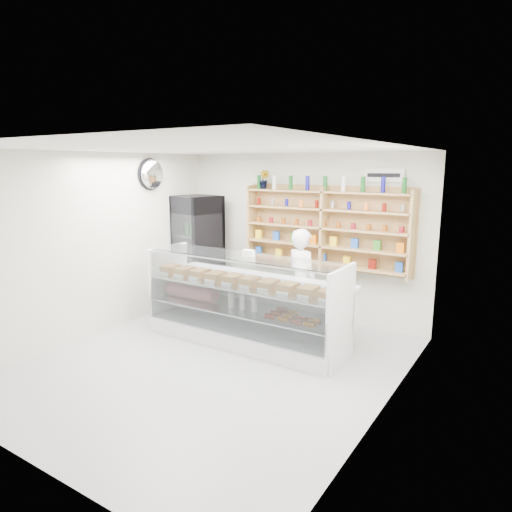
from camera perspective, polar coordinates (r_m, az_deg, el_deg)
The scene contains 8 objects.
room at distance 5.82m, azimuth -5.68°, elevation -0.66°, with size 5.00×5.00×5.00m.
display_counter at distance 6.83m, azimuth -1.34°, elevation -7.83°, with size 3.05×0.91×1.33m.
shop_worker at distance 7.13m, azimuth 5.74°, elevation -3.16°, with size 0.60×0.40×1.65m, color white.
drinks_cooler at distance 8.52m, azimuth -7.32°, elevation 0.58°, with size 0.86×0.85×2.05m.
wall_shelving at distance 7.51m, azimuth 8.48°, elevation 3.48°, with size 2.84×0.28×1.33m.
potted_plant at distance 7.98m, azimuth 1.05°, elevation 9.55°, with size 0.18×0.14×0.33m, color #1E6626.
security_mirror at distance 8.04m, azimuth -12.83°, elevation 9.95°, with size 0.15×0.50×0.50m, color silver.
wall_sign at distance 7.25m, azimuth 15.69°, elevation 9.70°, with size 0.62×0.03×0.20m, color white.
Camera 1 is at (3.53, -4.46, 2.60)m, focal length 32.00 mm.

